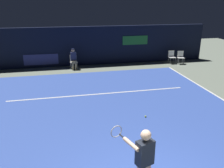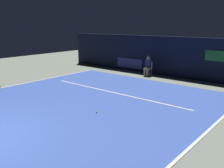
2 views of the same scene
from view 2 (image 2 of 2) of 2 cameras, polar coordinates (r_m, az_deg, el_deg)
name	(u,v)px [view 2 (image 2 of 2)]	position (r m, az deg, el deg)	size (l,w,h in m)	color
ground_plane	(86,102)	(11.20, -6.04, -4.15)	(33.34, 33.34, 0.00)	gray
court_surface	(86,102)	(11.20, -6.04, -4.13)	(10.68, 11.27, 0.01)	#3856B2
line_sideline_left	(204,135)	(8.48, 20.27, -10.92)	(0.10, 11.27, 0.01)	white
line_sideline_right	(22,84)	(15.32, -19.98, 0.05)	(0.10, 11.27, 0.01)	white
line_service	(114,93)	(12.58, 0.40, -1.98)	(8.33, 0.10, 0.01)	white
back_wall	(168,56)	(16.96, 12.63, 6.23)	(17.10, 0.33, 2.60)	black
line_judge_on_chair	(148,66)	(16.69, 8.21, 4.17)	(0.47, 0.55, 1.32)	white
tennis_ball	(97,112)	(9.82, -3.57, -6.43)	(0.07, 0.07, 0.07)	#CCE033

